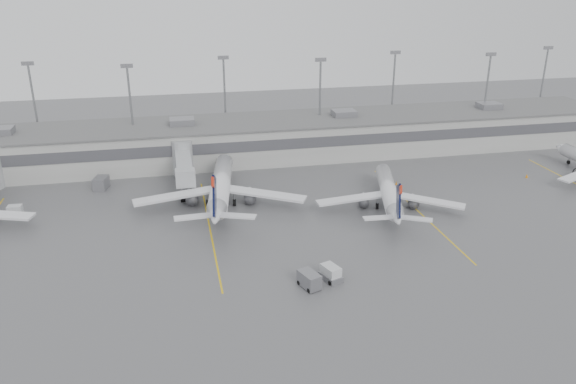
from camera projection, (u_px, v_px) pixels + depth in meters
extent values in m
plane|color=#4F4F51|center=(365.00, 295.00, 70.25)|extent=(260.00, 260.00, 0.00)
cube|color=#A3A39E|center=(277.00, 138.00, 121.54)|extent=(150.00, 16.00, 8.00)
cube|color=#47474C|center=(285.00, 144.00, 113.85)|extent=(150.00, 0.15, 2.20)
cube|color=#606060|center=(277.00, 120.00, 120.06)|extent=(152.00, 17.00, 0.30)
cube|color=slate|center=(0.00, 131.00, 109.10)|extent=(5.00, 4.00, 1.30)
cube|color=slate|center=(489.00, 106.00, 129.49)|extent=(5.00, 4.00, 1.30)
cylinder|color=gray|center=(36.00, 112.00, 118.28)|extent=(0.44, 0.44, 20.00)
cube|color=slate|center=(28.00, 63.00, 114.53)|extent=(2.40, 0.50, 0.80)
cylinder|color=gray|center=(132.00, 116.00, 115.34)|extent=(0.44, 0.44, 20.00)
cube|color=slate|center=(127.00, 66.00, 111.59)|extent=(2.40, 0.50, 0.80)
cylinder|color=gray|center=(225.00, 104.00, 126.04)|extent=(0.44, 0.44, 20.00)
cube|color=slate|center=(223.00, 58.00, 122.29)|extent=(2.40, 0.50, 0.80)
cylinder|color=gray|center=(320.00, 107.00, 123.10)|extent=(0.44, 0.44, 20.00)
cube|color=slate|center=(321.00, 60.00, 119.35)|extent=(2.40, 0.50, 0.80)
cylinder|color=gray|center=(393.00, 96.00, 133.80)|extent=(0.44, 0.44, 20.00)
cube|color=slate|center=(396.00, 52.00, 130.06)|extent=(2.40, 0.50, 0.80)
cylinder|color=gray|center=(485.00, 99.00, 130.86)|extent=(0.44, 0.44, 20.00)
cube|color=slate|center=(491.00, 54.00, 127.12)|extent=(2.40, 0.50, 0.80)
cylinder|color=gray|center=(542.00, 89.00, 141.57)|extent=(0.44, 0.44, 20.00)
cube|color=slate|center=(548.00, 48.00, 137.82)|extent=(2.40, 0.50, 0.80)
cylinder|color=#949799|center=(183.00, 158.00, 110.47)|extent=(4.00, 4.00, 7.00)
cube|color=#949799|center=(184.00, 164.00, 104.26)|extent=(2.80, 13.00, 2.60)
cube|color=#949799|center=(185.00, 178.00, 97.44)|extent=(3.40, 2.40, 3.00)
cylinder|color=gray|center=(187.00, 193.00, 98.51)|extent=(0.70, 0.70, 2.80)
cube|color=black|center=(187.00, 199.00, 98.89)|extent=(2.20, 1.20, 0.70)
cube|color=yellow|center=(210.00, 227.00, 88.68)|extent=(0.25, 40.00, 0.01)
cube|color=yellow|center=(416.00, 209.00, 95.48)|extent=(0.25, 40.00, 0.01)
cylinder|color=white|center=(221.00, 184.00, 97.68)|extent=(6.88, 24.08, 3.25)
cone|color=white|center=(225.00, 160.00, 110.17)|extent=(3.68, 3.50, 3.25)
cone|color=white|center=(216.00, 215.00, 84.12)|extent=(4.05, 5.86, 3.25)
cube|color=white|center=(175.00, 196.00, 94.78)|extent=(14.37, 5.03, 0.38)
cube|color=white|center=(265.00, 194.00, 95.57)|extent=(13.86, 8.88, 0.38)
cube|color=black|center=(215.00, 197.00, 82.46)|extent=(1.26, 6.09, 7.09)
cube|color=red|center=(213.00, 182.00, 80.11)|extent=(0.66, 2.22, 2.06)
cylinder|color=black|center=(225.00, 179.00, 107.76)|extent=(0.53, 1.02, 0.98)
cylinder|color=black|center=(208.00, 203.00, 96.52)|extent=(0.67, 1.25, 1.19)
cylinder|color=black|center=(234.00, 202.00, 96.76)|extent=(0.67, 1.25, 1.19)
cylinder|color=white|center=(388.00, 190.00, 96.29)|extent=(8.13, 20.23, 2.76)
cone|color=white|center=(382.00, 168.00, 106.88)|extent=(3.35, 3.23, 2.76)
cone|color=white|center=(397.00, 217.00, 84.80)|extent=(3.90, 5.17, 2.76)
cube|color=white|center=(351.00, 199.00, 94.55)|extent=(12.05, 2.87, 0.32)
cube|color=white|center=(428.00, 201.00, 93.79)|extent=(11.28, 8.62, 0.32)
cube|color=black|center=(398.00, 202.00, 83.39)|extent=(1.67, 5.06, 6.02)
cube|color=red|center=(401.00, 190.00, 81.41)|extent=(0.77, 1.87, 1.75)
cylinder|color=black|center=(383.00, 186.00, 104.84)|extent=(0.53, 0.88, 0.83)
cylinder|color=black|center=(377.00, 206.00, 95.53)|extent=(0.67, 1.09, 1.01)
cylinder|color=black|center=(400.00, 207.00, 95.30)|extent=(0.67, 1.09, 1.01)
cone|color=white|center=(560.00, 148.00, 119.61)|extent=(2.78, 2.62, 2.67)
cylinder|color=black|center=(568.00, 162.00, 117.72)|extent=(0.35, 0.81, 0.80)
cube|color=silver|center=(331.00, 273.00, 73.35)|extent=(2.51, 3.10, 2.01)
cube|color=slate|center=(331.00, 277.00, 73.58)|extent=(2.88, 3.59, 0.78)
cylinder|color=black|center=(320.00, 276.00, 74.03)|extent=(0.45, 0.67, 0.62)
cylinder|color=black|center=(331.00, 272.00, 74.93)|extent=(0.45, 0.67, 0.62)
cylinder|color=black|center=(330.00, 283.00, 72.29)|extent=(0.45, 0.67, 0.62)
cylinder|color=black|center=(341.00, 279.00, 73.18)|extent=(0.45, 0.67, 0.62)
cube|color=slate|center=(309.00, 280.00, 71.61)|extent=(2.83, 3.63, 1.94)
cylinder|color=black|center=(299.00, 283.00, 72.38)|extent=(0.46, 0.69, 0.64)
cylinder|color=black|center=(319.00, 287.00, 71.40)|extent=(0.46, 0.69, 0.64)
cube|color=silver|center=(15.00, 210.00, 93.18)|extent=(2.30, 1.59, 1.58)
cube|color=silver|center=(188.00, 191.00, 101.44)|extent=(2.33, 1.64, 1.59)
cube|color=silver|center=(385.00, 179.00, 107.31)|extent=(2.50, 2.07, 1.52)
cube|color=slate|center=(101.00, 183.00, 104.14)|extent=(2.93, 3.94, 2.22)
cone|color=orange|center=(198.00, 189.00, 103.39)|extent=(0.41, 0.41, 0.65)
cone|color=orange|center=(396.00, 183.00, 106.45)|extent=(0.38, 0.38, 0.61)
cone|color=orange|center=(527.00, 176.00, 109.98)|extent=(0.48, 0.48, 0.76)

